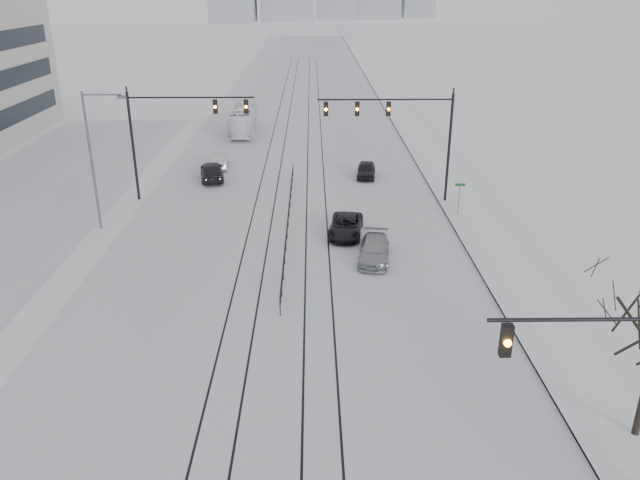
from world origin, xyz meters
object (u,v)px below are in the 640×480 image
Objects in this scene: sedan_sb_inner at (212,171)px; sedan_nb_front at (346,226)px; sedan_nb_right at (374,250)px; box_truck at (243,120)px; sedan_sb_outer at (219,160)px; traffic_mast_near at (631,381)px; sedan_nb_far at (366,170)px.

sedan_sb_inner is 16.13m from sedan_nb_front.
sedan_sb_inner is at bearing 138.31° from sedan_nb_front.
box_truck is at bearing 116.10° from sedan_nb_right.
sedan_nb_right is at bearing 115.58° from sedan_sb_outer.
sedan_nb_far is at bearing 97.46° from traffic_mast_near.
sedan_sb_inner reaches higher than sedan_nb_far.
traffic_mast_near reaches higher than sedan_sb_outer.
sedan_sb_outer is 1.11× the size of sedan_nb_far.
box_truck reaches higher than sedan_sb_outer.
box_truck is at bearing -98.14° from sedan_sb_outer.
traffic_mast_near is 23.95m from sedan_nb_front.
sedan_sb_outer is 13.87m from box_truck.
sedan_nb_far is (-4.65, 35.48, -3.93)m from traffic_mast_near.
sedan_nb_right is 35.53m from box_truck.
sedan_nb_front is (10.31, -15.98, -0.06)m from sedan_sb_outer.
box_truck reaches higher than sedan_nb_front.
sedan_nb_right is (1.46, -3.96, 0.01)m from sedan_nb_front.
sedan_sb_outer is (-17.34, 38.53, -3.89)m from traffic_mast_near.
sedan_nb_right is (11.89, -16.27, -0.14)m from sedan_sb_inner.
sedan_nb_far reaches higher than sedan_nb_front.
sedan_nb_far is at bearing 87.62° from sedan_nb_front.
sedan_sb_inner is (-17.45, 34.87, -3.79)m from traffic_mast_near.
sedan_nb_far is (2.38, 12.93, 0.01)m from sedan_nb_front.
sedan_sb_outer reaches higher than sedan_nb_right.
sedan_nb_right is 0.44× the size of box_truck.
traffic_mast_near reaches higher than sedan_nb_far.
traffic_mast_near is at bearing 106.08° from sedan_sb_inner.
sedan_sb_inner is at bearing 134.20° from sedan_nb_right.
sedan_sb_outer is at bearing 128.61° from sedan_nb_right.
sedan_sb_outer is 0.93× the size of sedan_nb_front.
sedan_sb_outer is 0.42× the size of box_truck.
sedan_nb_far is (12.80, 0.62, -0.14)m from sedan_sb_inner.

